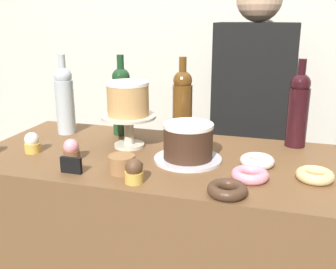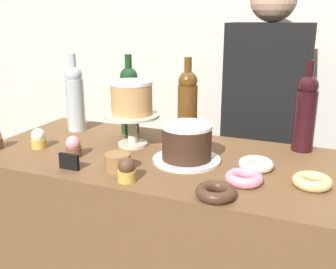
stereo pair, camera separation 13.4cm
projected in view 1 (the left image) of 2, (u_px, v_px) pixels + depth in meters
The scene contains 19 objects.
back_wall at pixel (215, 41), 2.08m from camera, with size 6.00×0.05×2.60m.
cake_stand_pedestal at pixel (129, 125), 1.45m from camera, with size 0.20×0.20×0.12m.
white_layer_cake at pixel (128, 99), 1.42m from camera, with size 0.15×0.15×0.12m.
silver_serving_platter at pixel (188, 159), 1.33m from camera, with size 0.23×0.23×0.01m.
chocolate_round_cake at pixel (188, 141), 1.31m from camera, with size 0.17×0.17×0.12m.
wine_bottle_amber at pixel (182, 104), 1.51m from camera, with size 0.08×0.08×0.33m.
wine_bottle_dark_red at pixel (298, 109), 1.44m from camera, with size 0.08×0.08×0.33m.
wine_bottle_green at pixel (122, 100), 1.59m from camera, with size 0.08×0.08×0.33m.
wine_bottle_clear at pixel (65, 99), 1.60m from camera, with size 0.08×0.08×0.33m.
cupcake_chocolate at pixel (134, 171), 1.14m from camera, with size 0.06×0.06×0.07m.
cupcake_strawberry at pixel (71, 150), 1.33m from camera, with size 0.06×0.06×0.07m.
cupcake_vanilla at pixel (32, 143), 1.40m from camera, with size 0.06×0.06×0.07m.
donut_glazed at pixel (315, 175), 1.17m from camera, with size 0.11×0.11×0.03m.
donut_chocolate at pixel (227, 190), 1.07m from camera, with size 0.11×0.11×0.03m.
donut_pink at pixel (250, 175), 1.17m from camera, with size 0.11×0.11×0.03m.
donut_sugar at pixel (257, 161), 1.28m from camera, with size 0.11×0.11×0.03m.
cookie_stack at pixel (122, 164), 1.22m from camera, with size 0.08×0.08×0.05m.
price_sign_chalkboard at pixel (71, 165), 1.22m from camera, with size 0.07×0.01×0.05m.
barista_figure at pixel (250, 143), 1.89m from camera, with size 0.36×0.22×1.60m.
Camera 1 is at (0.37, -1.23, 1.43)m, focal length 41.87 mm.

